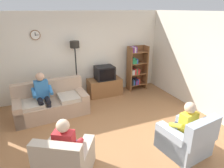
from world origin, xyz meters
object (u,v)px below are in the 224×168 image
armchair_near_bookshelf (185,140)px  armchair_near_window (66,162)px  person_on_couch (43,94)px  couch (51,104)px  tv_stand (105,87)px  floor_lamp (75,54)px  tv (105,73)px  person_in_right_armchair (184,124)px  person_in_left_armchair (67,143)px  bookshelf (136,68)px

armchair_near_bookshelf → armchair_near_window: bearing=172.3°
armchair_near_bookshelf → person_on_couch: (-2.49, 2.54, 0.41)m
couch → armchair_near_window: same height
tv_stand → floor_lamp: 1.48m
tv → person_in_right_armchair: bearing=-81.8°
armchair_near_bookshelf → person_in_left_armchair: 2.33m
armchair_near_window → tv: bearing=58.2°
person_in_right_armchair → tv: bearing=98.2°
floor_lamp → armchair_near_bookshelf: (1.37, -3.43, -1.16)m
couch → person_in_left_armchair: bearing=-89.7°
floor_lamp → armchair_near_window: size_ratio=1.58×
person_on_couch → tv_stand: bearing=21.5°
armchair_near_window → person_in_left_armchair: bearing=58.4°
bookshelf → person_on_couch: size_ratio=1.26×
armchair_near_bookshelf → person_in_left_armchair: person_in_left_armchair is taller
person_in_left_armchair → tv: bearing=58.2°
armchair_near_bookshelf → person_in_right_armchair: bearing=98.1°
bookshelf → floor_lamp: floor_lamp is taller
tv → floor_lamp: size_ratio=0.32×
floor_lamp → person_on_couch: 1.61m
tv_stand → person_in_right_armchair: 3.29m
tv → floor_lamp: 1.12m
armchair_near_window → person_on_couch: 2.27m
tv → person_in_left_armchair: person_in_left_armchair is taller
person_in_right_armchair → person_in_left_armchair: bearing=172.4°
tv → person_on_couch: person_on_couch is taller
couch → person_in_right_armchair: bearing=-48.3°
person_on_couch → person_in_right_armchair: bearing=-44.7°
armchair_near_window → person_in_left_armchair: size_ratio=1.04×
couch → armchair_near_bookshelf: (2.29, -2.65, -0.02)m
tv_stand → person_in_right_armchair: person_in_right_armchair is taller
tv → tv_stand: bearing=90.0°
person_on_couch → person_in_left_armchair: person_on_couch is taller
person_on_couch → person_in_right_armchair: (2.47, -2.45, -0.09)m
couch → armchair_near_bookshelf: bearing=-49.1°
armchair_near_window → person_in_right_armchair: 2.35m
person_in_left_armchair → couch: bearing=90.3°
tv_stand → armchair_near_bookshelf: (0.48, -3.33, 0.01)m
armchair_near_bookshelf → floor_lamp: bearing=111.8°
couch → floor_lamp: bearing=40.4°
person_on_couch → couch: bearing=29.7°
couch → floor_lamp: 1.66m
bookshelf → floor_lamp: (-2.11, 0.03, 0.68)m
armchair_near_bookshelf → person_on_couch: bearing=134.4°
floor_lamp → person_on_couch: (-1.11, -0.89, -0.75)m
tv_stand → person_in_right_armchair: bearing=-81.9°
bookshelf → person_in_left_armchair: bookshelf is taller
armchair_near_window → person_on_couch: size_ratio=0.94×
person_on_couch → armchair_near_bookshelf: bearing=-45.6°
armchair_near_window → person_in_right_armchair: person_in_right_armchair is taller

